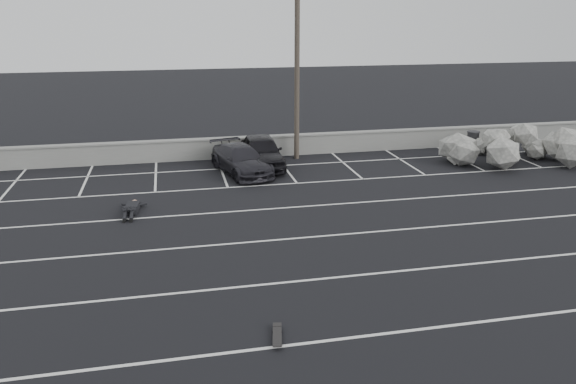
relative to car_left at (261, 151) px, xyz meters
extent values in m
plane|color=black|center=(0.05, -12.00, -0.75)|extent=(120.00, 120.00, 0.00)
cube|color=gray|center=(0.05, 2.00, -0.25)|extent=(50.00, 0.35, 1.00)
cube|color=gray|center=(0.05, 2.00, 0.27)|extent=(50.00, 0.45, 0.08)
cube|color=silver|center=(0.05, -15.00, -0.75)|extent=(36.00, 0.10, 0.01)
cube|color=silver|center=(0.05, -12.00, -0.75)|extent=(36.00, 0.10, 0.01)
cube|color=silver|center=(0.05, -9.00, -0.75)|extent=(36.00, 0.10, 0.01)
cube|color=silver|center=(0.05, -6.00, -0.75)|extent=(36.00, 0.10, 0.01)
cube|color=silver|center=(0.05, -3.00, -0.75)|extent=(36.00, 0.10, 0.01)
cube|color=silver|center=(0.05, 0.00, -0.75)|extent=(36.00, 0.10, 0.01)
cube|color=silver|center=(-10.95, -0.50, -0.75)|extent=(0.10, 5.00, 0.01)
cube|color=silver|center=(-7.95, -0.50, -0.75)|extent=(0.10, 5.00, 0.01)
cube|color=silver|center=(-4.95, -0.50, -0.75)|extent=(0.10, 5.00, 0.01)
cube|color=silver|center=(-1.95, -0.50, -0.75)|extent=(0.10, 5.00, 0.01)
cube|color=silver|center=(1.05, -0.50, -0.75)|extent=(0.10, 5.00, 0.01)
cube|color=silver|center=(4.05, -0.50, -0.75)|extent=(0.10, 5.00, 0.01)
cube|color=silver|center=(7.05, -0.50, -0.75)|extent=(0.10, 5.00, 0.01)
cube|color=silver|center=(10.05, -0.50, -0.75)|extent=(0.10, 5.00, 0.01)
cube|color=silver|center=(13.05, -0.50, -0.75)|extent=(0.10, 5.00, 0.01)
imported|color=black|center=(0.00, 0.00, 0.00)|extent=(1.79, 4.42, 1.51)
imported|color=black|center=(-1.09, -0.90, -0.12)|extent=(2.84, 4.66, 1.26)
cylinder|color=#4C4238|center=(2.00, 1.20, 3.95)|extent=(0.25, 0.25, 9.41)
cylinder|color=#27272A|center=(11.57, 0.92, -0.27)|extent=(0.80, 0.80, 0.98)
cylinder|color=#27272A|center=(11.57, 0.92, 0.24)|extent=(0.89, 0.89, 0.05)
cube|color=black|center=(-2.11, -14.68, -0.67)|extent=(0.36, 0.83, 0.02)
cube|color=#27272A|center=(-2.06, -14.42, -0.70)|extent=(0.17, 0.08, 0.04)
cube|color=#27272A|center=(-2.16, -14.95, -0.70)|extent=(0.17, 0.08, 0.04)
cylinder|color=black|center=(-2.15, -14.40, -0.72)|extent=(0.04, 0.06, 0.06)
cylinder|color=black|center=(-1.96, -14.44, -0.72)|extent=(0.04, 0.06, 0.06)
cylinder|color=black|center=(-2.26, -14.93, -0.72)|extent=(0.04, 0.06, 0.06)
cylinder|color=black|center=(-2.06, -14.97, -0.72)|extent=(0.04, 0.06, 0.06)
camera|label=1|loc=(-4.20, -25.61, 6.39)|focal=35.00mm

